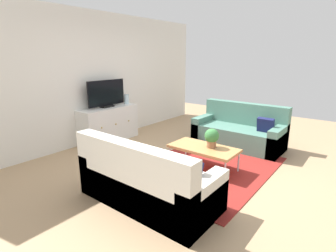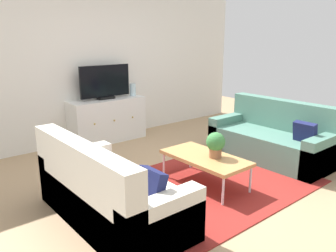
# 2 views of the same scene
# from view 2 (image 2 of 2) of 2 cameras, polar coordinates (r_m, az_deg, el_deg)

# --- Properties ---
(ground_plane) EXTENTS (10.00, 10.00, 0.00)m
(ground_plane) POSITION_cam_2_polar(r_m,az_deg,el_deg) (4.48, 5.49, -8.99)
(ground_plane) COLOR tan
(wall_back) EXTENTS (6.40, 0.12, 2.70)m
(wall_back) POSITION_cam_2_polar(r_m,az_deg,el_deg) (6.17, -11.53, 10.35)
(wall_back) COLOR silver
(wall_back) RESTS_ON ground_plane
(area_rug) EXTENTS (2.50, 1.90, 0.01)m
(area_rug) POSITION_cam_2_polar(r_m,az_deg,el_deg) (4.38, 6.90, -9.51)
(area_rug) COLOR maroon
(area_rug) RESTS_ON ground_plane
(couch_left_side) EXTENTS (0.83, 1.76, 0.86)m
(couch_left_side) POSITION_cam_2_polar(r_m,az_deg,el_deg) (3.48, -10.35, -11.32)
(couch_left_side) COLOR beige
(couch_left_side) RESTS_ON ground_plane
(couch_right_side) EXTENTS (0.83, 1.76, 0.86)m
(couch_right_side) POSITION_cam_2_polar(r_m,az_deg,el_deg) (5.39, 17.21, -2.24)
(couch_right_side) COLOR #4C7A6B
(couch_right_side) RESTS_ON ground_plane
(coffee_table) EXTENTS (0.56, 1.10, 0.38)m
(coffee_table) POSITION_cam_2_polar(r_m,az_deg,el_deg) (4.23, 6.21, -5.36)
(coffee_table) COLOR #B7844C
(coffee_table) RESTS_ON ground_plane
(potted_plant) EXTENTS (0.23, 0.23, 0.31)m
(potted_plant) POSITION_cam_2_polar(r_m,az_deg,el_deg) (4.13, 7.94, -2.93)
(potted_plant) COLOR #936042
(potted_plant) RESTS_ON coffee_table
(tv_console) EXTENTS (1.33, 0.47, 0.75)m
(tv_console) POSITION_cam_2_polar(r_m,az_deg,el_deg) (6.06, -10.04, 0.97)
(tv_console) COLOR white
(tv_console) RESTS_ON ground_plane
(flat_screen_tv) EXTENTS (0.93, 0.16, 0.58)m
(flat_screen_tv) POSITION_cam_2_polar(r_m,az_deg,el_deg) (5.96, -10.42, 7.17)
(flat_screen_tv) COLOR black
(flat_screen_tv) RESTS_ON tv_console
(glass_vase) EXTENTS (0.11, 0.11, 0.22)m
(glass_vase) POSITION_cam_2_polar(r_m,az_deg,el_deg) (6.25, -5.90, 6.06)
(glass_vase) COLOR silver
(glass_vase) RESTS_ON tv_console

